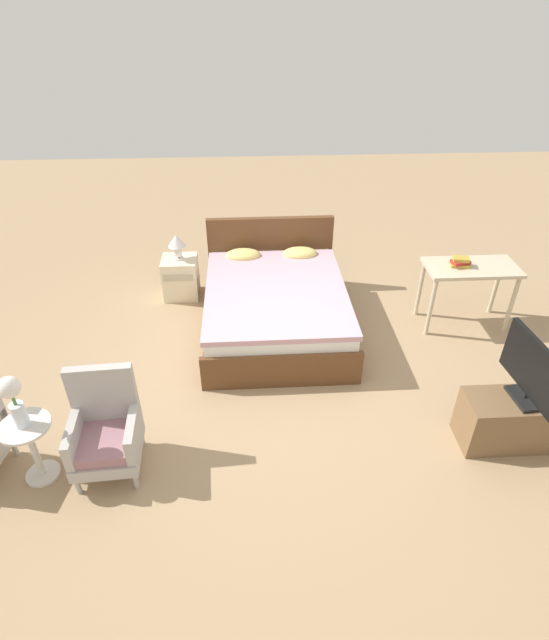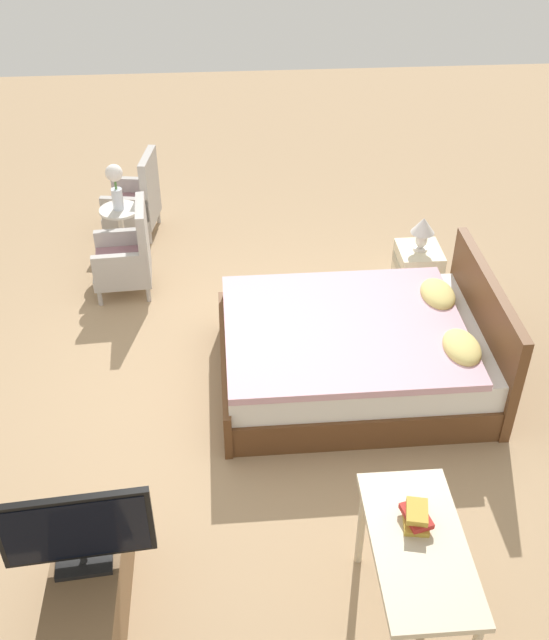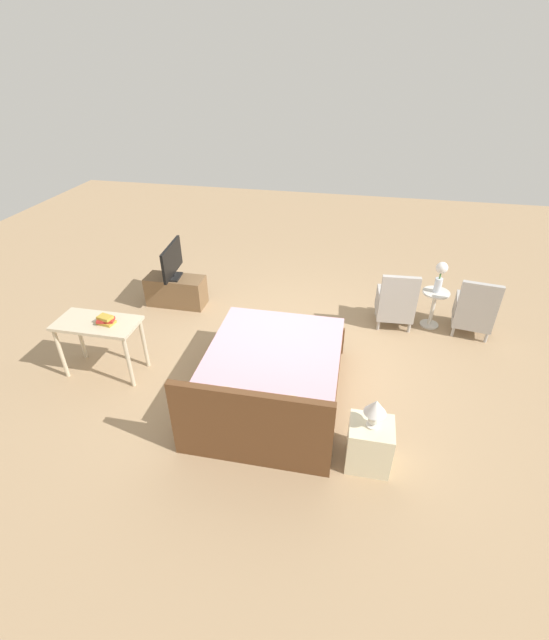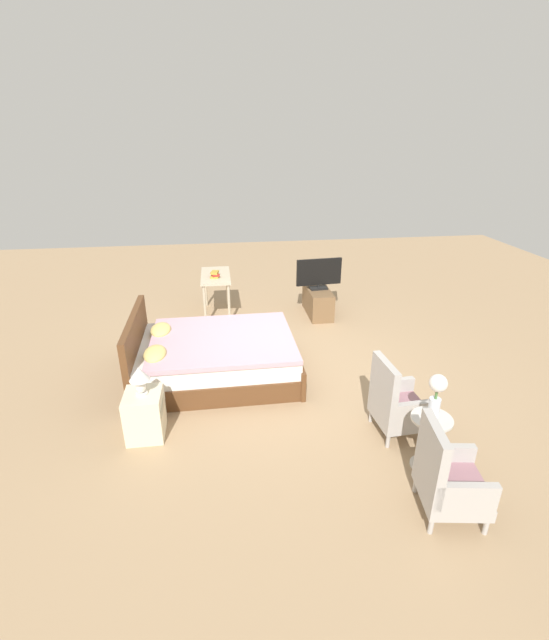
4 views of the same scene
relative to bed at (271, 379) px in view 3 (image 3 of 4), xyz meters
The scene contains 12 objects.
ground_plane 1.05m from the bed, 89.93° to the right, with size 16.00×16.00×0.00m, color #A38460.
bed is the anchor object (origin of this frame).
armchair_by_window_left 3.32m from the bed, 142.86° to the right, with size 0.62×0.62×0.92m.
armchair_by_window_right 2.51m from the bed, 127.11° to the right, with size 0.57×0.57×0.92m.
side_table 2.96m from the bed, 134.64° to the right, with size 0.40×0.40×0.59m.
flower_vase 3.02m from the bed, 134.64° to the right, with size 0.17×0.17×0.48m.
nightstand 1.41m from the bed, 147.37° to the left, with size 0.44×0.41×0.53m.
table_lamp 1.48m from the bed, 147.34° to the left, with size 0.22×0.22×0.33m.
tv_stand 2.81m from the bed, 43.78° to the right, with size 0.96×0.40×0.49m.
tv_flatscreen 2.85m from the bed, 43.74° to the right, with size 0.23×0.84×0.57m.
vanity_desk 2.27m from the bed, ahead, with size 1.04×0.52×0.78m.
book_stack 2.16m from the bed, ahead, with size 0.23×0.17×0.11m.
Camera 3 is at (-0.85, 4.87, 3.65)m, focal length 24.00 mm.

